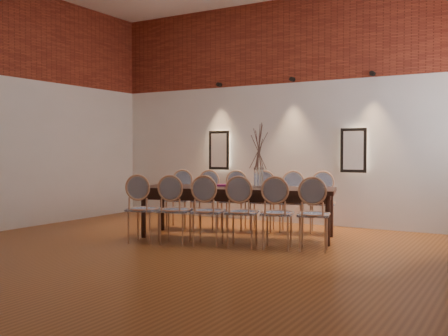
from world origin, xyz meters
The scene contains 25 objects.
floor centered at (0.00, 0.00, -0.01)m, with size 7.00×7.00×0.02m, color brown.
wall_back centered at (0.00, 3.55, 2.00)m, with size 7.00×0.10×4.00m, color silver.
brick_band_back centered at (0.00, 3.48, 3.25)m, with size 7.00×0.02×1.50m, color maroon.
niche_left centered at (-1.30, 3.45, 1.30)m, with size 0.36×0.06×0.66m, color #FFEAC6.
niche_right centered at (1.30, 3.45, 1.30)m, with size 0.36×0.06×0.66m, color #FFEAC6.
spot_fixture_left centered at (-1.30, 3.42, 2.55)m, with size 0.08×0.08×0.10m, color black.
spot_fixture_mid centered at (0.20, 3.42, 2.55)m, with size 0.08×0.08×0.10m, color black.
spot_fixture_right centered at (1.60, 3.42, 2.55)m, with size 0.08×0.08×0.10m, color black.
dining_table centered at (0.07, 1.65, 0.38)m, with size 2.86×0.92×0.75m, color black.
chair_near_a centered at (-0.88, 0.62, 0.47)m, with size 0.44×0.44×0.94m, color tan, non-canonical shape.
chair_near_b centered at (-0.42, 0.75, 0.47)m, with size 0.44×0.44×0.94m, color tan, non-canonical shape.
chair_near_c centered at (0.04, 0.88, 0.47)m, with size 0.44×0.44×0.94m, color tan, non-canonical shape.
chair_near_d centered at (0.50, 1.00, 0.47)m, with size 0.44×0.44×0.94m, color tan, non-canonical shape.
chair_near_e centered at (0.96, 1.13, 0.47)m, with size 0.44×0.44×0.94m, color tan, non-canonical shape.
chair_near_f centered at (1.42, 1.26, 0.47)m, with size 0.44×0.44×0.94m, color tan, non-canonical shape.
chair_far_a centered at (-1.28, 2.05, 0.47)m, with size 0.44×0.44×0.94m, color tan, non-canonical shape.
chair_far_b centered at (-0.82, 2.17, 0.47)m, with size 0.44×0.44×0.94m, color tan, non-canonical shape.
chair_far_c centered at (-0.36, 2.30, 0.47)m, with size 0.44×0.44×0.94m, color tan, non-canonical shape.
chair_far_d centered at (0.10, 2.43, 0.47)m, with size 0.44×0.44×0.94m, color tan, non-canonical shape.
chair_far_e centered at (0.56, 2.56, 0.47)m, with size 0.44×0.44×0.94m, color tan, non-canonical shape.
chair_far_f centered at (1.02, 2.68, 0.47)m, with size 0.44×0.44×0.94m, color tan, non-canonical shape.
vase centered at (0.38, 1.74, 0.90)m, with size 0.14×0.14×0.30m, color silver.
dried_branches centered at (0.38, 1.74, 1.35)m, with size 0.50×0.50×0.70m, color brown, non-canonical shape.
bowl centered at (-0.39, 1.47, 0.84)m, with size 0.24×0.24×0.18m, color brown.
book centered at (-0.19, 1.76, 0.77)m, with size 0.26×0.18×0.03m, color #8C1F65.
Camera 1 is at (3.81, -5.18, 1.31)m, focal length 42.00 mm.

